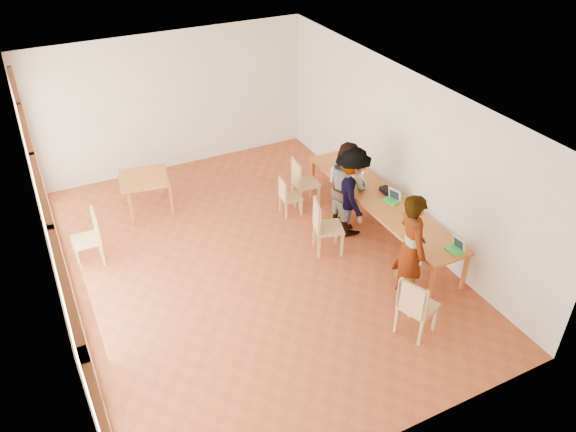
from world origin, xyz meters
name	(u,v)px	position (x,y,z in m)	size (l,w,h in m)	color
ground	(250,261)	(0.00, 0.00, 0.00)	(8.00, 8.00, 0.00)	#A14B27
wall_back	(173,102)	(0.00, 4.00, 1.50)	(6.00, 0.10, 3.00)	silver
wall_front	(391,358)	(0.00, -4.00, 1.50)	(6.00, 0.10, 3.00)	silver
wall_right	(399,150)	(3.00, 0.00, 1.50)	(0.10, 8.00, 3.00)	silver
window_wall	(53,236)	(-2.96, 0.00, 1.50)	(0.10, 8.00, 3.00)	white
ceiling	(242,98)	(0.00, 0.00, 3.02)	(6.00, 8.00, 0.04)	white
communal_table	(381,201)	(2.50, -0.29, 0.70)	(0.80, 4.00, 0.75)	#BD622A
side_table	(144,181)	(-1.15, 2.43, 0.67)	(0.90, 0.90, 0.75)	#BD622A
chair_near	(415,303)	(1.45, -2.69, 0.63)	(0.62, 0.62, 0.55)	tan
chair_mid	(323,222)	(1.28, -0.30, 0.64)	(0.61, 0.61, 0.55)	tan
chair_far	(287,193)	(1.25, 1.04, 0.49)	(0.40, 0.40, 0.42)	tan
chair_empty	(301,178)	(1.66, 1.24, 0.61)	(0.51, 0.51, 0.53)	tan
chair_spare	(91,232)	(-2.39, 1.21, 0.62)	(0.48, 0.48, 0.53)	tan
person_near	(411,248)	(1.90, -1.93, 0.95)	(0.69, 0.45, 1.90)	gray
person_mid	(346,186)	(2.05, 0.20, 0.88)	(0.86, 0.67, 1.76)	gray
person_far	(351,192)	(2.05, 0.01, 0.87)	(1.12, 0.64, 1.73)	gray
laptop_near	(456,247)	(2.69, -2.08, 0.81)	(0.25, 0.28, 0.22)	green
laptop_mid	(393,198)	(2.65, -0.43, 0.81)	(0.31, 0.33, 0.23)	green
laptop_far	(362,185)	(2.42, 0.23, 0.80)	(0.23, 0.25, 0.19)	green
yellow_mug	(353,183)	(2.30, 0.36, 0.80)	(0.13, 0.13, 0.10)	yellow
green_bottle	(407,208)	(2.61, -0.91, 0.89)	(0.07, 0.07, 0.28)	#1C6825
clear_glass	(344,173)	(2.35, 0.77, 0.80)	(0.07, 0.07, 0.09)	silver
condiment_cup	(363,174)	(2.67, 0.60, 0.78)	(0.08, 0.08, 0.06)	white
pink_phone	(330,169)	(2.24, 1.10, 0.76)	(0.05, 0.10, 0.01)	#C8324C
black_pouch	(386,191)	(2.71, -0.15, 0.80)	(0.16, 0.26, 0.09)	black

